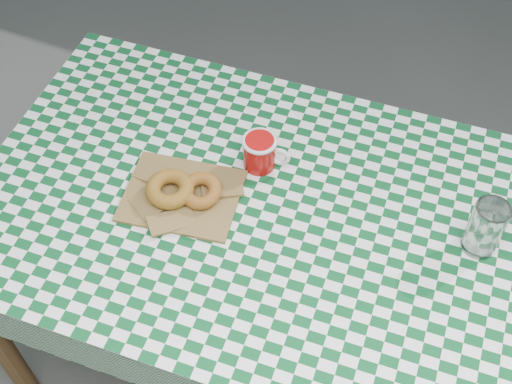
{
  "coord_description": "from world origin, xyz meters",
  "views": [
    {
      "loc": [
        0.33,
        -0.99,
        2.06
      ],
      "look_at": [
        -0.06,
        -0.08,
        0.79
      ],
      "focal_mm": 48.26,
      "sensor_mm": 36.0,
      "label": 1
    }
  ],
  "objects_px": {
    "table": "(248,287)",
    "coffee_mug": "(259,152)",
    "paper_bag": "(182,195)",
    "drinking_glass": "(485,228)"
  },
  "relations": [
    {
      "from": "coffee_mug",
      "to": "drinking_glass",
      "type": "bearing_deg",
      "value": -10.29
    },
    {
      "from": "paper_bag",
      "to": "coffee_mug",
      "type": "distance_m",
      "value": 0.21
    },
    {
      "from": "table",
      "to": "drinking_glass",
      "type": "bearing_deg",
      "value": 7.49
    },
    {
      "from": "table",
      "to": "paper_bag",
      "type": "distance_m",
      "value": 0.42
    },
    {
      "from": "table",
      "to": "coffee_mug",
      "type": "xyz_separation_m",
      "value": [
        -0.02,
        0.13,
        0.43
      ]
    },
    {
      "from": "paper_bag",
      "to": "coffee_mug",
      "type": "height_order",
      "value": "coffee_mug"
    },
    {
      "from": "coffee_mug",
      "to": "drinking_glass",
      "type": "distance_m",
      "value": 0.55
    },
    {
      "from": "paper_bag",
      "to": "drinking_glass",
      "type": "xyz_separation_m",
      "value": [
        0.68,
        0.14,
        0.06
      ]
    },
    {
      "from": "table",
      "to": "coffee_mug",
      "type": "height_order",
      "value": "coffee_mug"
    },
    {
      "from": "table",
      "to": "coffee_mug",
      "type": "distance_m",
      "value": 0.45
    }
  ]
}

